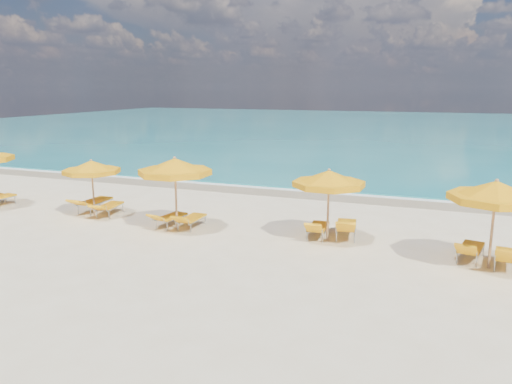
% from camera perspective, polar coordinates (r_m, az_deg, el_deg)
% --- Properties ---
extents(ground_plane, '(120.00, 120.00, 0.00)m').
position_cam_1_polar(ground_plane, '(17.18, -1.80, -4.89)').
color(ground_plane, beige).
extents(ocean, '(120.00, 80.00, 0.30)m').
position_cam_1_polar(ocean, '(63.66, 15.33, 7.04)').
color(ocean, '#16777C').
rests_on(ocean, ground).
extents(wet_sand_band, '(120.00, 2.60, 0.01)m').
position_cam_1_polar(wet_sand_band, '(23.96, 5.07, -0.08)').
color(wet_sand_band, tan).
rests_on(wet_sand_band, ground).
extents(foam_line, '(120.00, 1.20, 0.03)m').
position_cam_1_polar(foam_line, '(24.71, 5.59, 0.28)').
color(foam_line, white).
rests_on(foam_line, ground).
extents(whitecap_near, '(14.00, 0.36, 0.05)m').
position_cam_1_polar(whitecap_near, '(34.81, -0.06, 3.73)').
color(whitecap_near, white).
rests_on(whitecap_near, ground).
extents(whitecap_far, '(18.00, 0.30, 0.05)m').
position_cam_1_polar(whitecap_far, '(39.49, 23.24, 3.74)').
color(whitecap_far, white).
rests_on(whitecap_far, ground).
extents(umbrella_2, '(2.22, 2.22, 2.23)m').
position_cam_1_polar(umbrella_2, '(20.36, -18.29, 2.67)').
color(umbrella_2, tan).
rests_on(umbrella_2, ground).
extents(umbrella_3, '(3.38, 3.38, 2.61)m').
position_cam_1_polar(umbrella_3, '(17.58, -9.25, 2.80)').
color(umbrella_3, tan).
rests_on(umbrella_3, ground).
extents(umbrella_4, '(3.13, 3.13, 2.40)m').
position_cam_1_polar(umbrella_4, '(16.25, 8.33, 1.45)').
color(umbrella_4, tan).
rests_on(umbrella_4, ground).
extents(umbrella_5, '(2.52, 2.52, 2.55)m').
position_cam_1_polar(umbrella_5, '(15.00, 25.73, -0.02)').
color(umbrella_5, tan).
rests_on(umbrella_5, ground).
extents(lounger_2_left, '(0.69, 2.09, 0.76)m').
position_cam_1_polar(lounger_2_left, '(21.31, -18.01, -1.48)').
color(lounger_2_left, '#A5A8AD').
rests_on(lounger_2_left, ground).
extents(lounger_2_right, '(0.88, 1.90, 0.66)m').
position_cam_1_polar(lounger_2_right, '(20.54, -16.42, -1.95)').
color(lounger_2_right, '#A5A8AD').
rests_on(lounger_2_right, ground).
extents(lounger_3_left, '(0.77, 1.77, 0.67)m').
position_cam_1_polar(lounger_3_left, '(18.41, -9.75, -3.25)').
color(lounger_3_left, '#A5A8AD').
rests_on(lounger_3_left, ground).
extents(lounger_3_right, '(0.59, 1.75, 0.70)m').
position_cam_1_polar(lounger_3_right, '(18.04, -7.39, -3.47)').
color(lounger_3_right, '#A5A8AD').
rests_on(lounger_3_right, ground).
extents(lounger_4_left, '(0.68, 1.76, 0.77)m').
position_cam_1_polar(lounger_4_left, '(16.93, 7.07, -4.47)').
color(lounger_4_left, '#A5A8AD').
rests_on(lounger_4_left, ground).
extents(lounger_4_right, '(0.94, 2.03, 0.86)m').
position_cam_1_polar(lounger_4_right, '(17.06, 10.27, -4.35)').
color(lounger_4_right, '#A5A8AD').
rests_on(lounger_4_right, ground).
extents(lounger_5_left, '(0.92, 1.85, 0.78)m').
position_cam_1_polar(lounger_5_left, '(15.92, 23.28, -6.44)').
color(lounger_5_left, '#A5A8AD').
rests_on(lounger_5_left, ground).
extents(lounger_5_right, '(0.74, 1.71, 0.81)m').
position_cam_1_polar(lounger_5_right, '(15.72, 26.61, -6.99)').
color(lounger_5_right, '#A5A8AD').
rests_on(lounger_5_right, ground).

